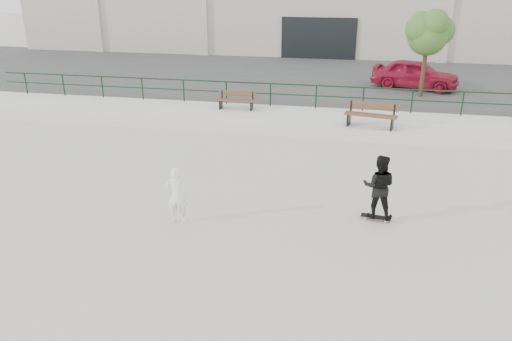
% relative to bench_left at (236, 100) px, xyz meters
% --- Properties ---
extents(ground, '(120.00, 120.00, 0.00)m').
position_rel_bench_left_xyz_m(ground, '(2.36, -10.04, -0.88)').
color(ground, beige).
rests_on(ground, ground).
extents(ledge, '(30.00, 3.00, 0.50)m').
position_rel_bench_left_xyz_m(ledge, '(2.36, -0.54, -0.63)').
color(ledge, silver).
rests_on(ledge, ground).
extents(parking_strip, '(60.00, 14.00, 0.50)m').
position_rel_bench_left_xyz_m(parking_strip, '(2.36, 7.96, -0.63)').
color(parking_strip, '#3A3A3A').
rests_on(parking_strip, ground).
extents(railing, '(28.00, 0.06, 1.03)m').
position_rel_bench_left_xyz_m(railing, '(2.36, 0.76, 0.37)').
color(railing, '#12311B').
rests_on(railing, ledge).
extents(bench_left, '(1.65, 0.49, 0.76)m').
position_rel_bench_left_xyz_m(bench_left, '(0.00, 0.00, 0.00)').
color(bench_left, '#51311B').
rests_on(bench_left, ledge).
extents(bench_right, '(2.05, 0.93, 0.91)m').
position_rel_bench_left_xyz_m(bench_right, '(5.66, -1.57, 0.08)').
color(bench_right, '#51311B').
rests_on(bench_right, ledge).
extents(tree, '(2.26, 2.01, 4.02)m').
position_rel_bench_left_xyz_m(tree, '(8.10, 4.00, 2.64)').
color(tree, '#4B3925').
rests_on(tree, parking_strip).
extents(red_car, '(4.55, 2.78, 1.45)m').
position_rel_bench_left_xyz_m(red_car, '(7.91, 5.72, 0.35)').
color(red_car, maroon).
rests_on(red_car, parking_strip).
extents(skateboard, '(0.80, 0.32, 0.09)m').
position_rel_bench_left_xyz_m(skateboard, '(5.76, -8.44, -0.80)').
color(skateboard, black).
rests_on(skateboard, ground).
extents(standing_skater, '(0.90, 0.73, 1.71)m').
position_rel_bench_left_xyz_m(standing_skater, '(5.76, -8.44, 0.07)').
color(standing_skater, black).
rests_on(standing_skater, skateboard).
extents(seated_skater, '(0.58, 0.40, 1.53)m').
position_rel_bench_left_xyz_m(seated_skater, '(0.71, -9.58, -0.11)').
color(seated_skater, white).
rests_on(seated_skater, ground).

